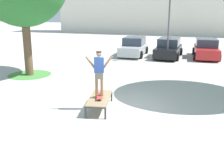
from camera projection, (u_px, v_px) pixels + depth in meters
The scene contains 9 objects.
ground_plane at pixel (116, 108), 9.91m from camera, with size 120.00×120.00×0.00m, color #B7B5AD.
skate_box at pixel (100, 99), 9.74m from camera, with size 1.13×2.01×0.46m.
skateboard at pixel (99, 96), 9.67m from camera, with size 0.46×0.82×0.09m.
skater at pixel (99, 70), 9.42m from camera, with size 0.96×0.42×1.69m.
grass_patch_near_left at pixel (30, 75), 15.00m from camera, with size 2.45×2.45×0.01m, color #47893D.
car_silver at pixel (134, 47), 21.28m from camera, with size 1.99×4.24×1.50m.
car_black at pixel (169, 49), 20.42m from camera, with size 2.03×4.26×1.50m.
car_red at pixel (206, 49), 20.19m from camera, with size 2.09×4.28×1.50m.
light_post at pixel (170, 8), 18.03m from camera, with size 0.36×0.36×5.83m.
Camera 1 is at (2.78, -8.87, 3.69)m, focal length 41.19 mm.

